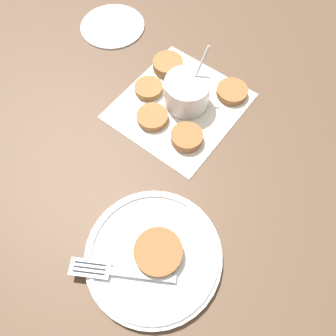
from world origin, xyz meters
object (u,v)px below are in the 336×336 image
at_px(serving_plate, 153,255).
at_px(fritter_on_plate, 158,252).
at_px(extra_saucer, 112,25).
at_px(fork, 111,271).
at_px(sauce_bowl, 187,93).

distance_m(serving_plate, fritter_on_plate, 0.02).
xyz_separation_m(serving_plate, extra_saucer, (0.42, 0.40, -0.01)).
xyz_separation_m(fritter_on_plate, fork, (-0.07, 0.05, -0.01)).
bearing_deg(fritter_on_plate, fork, 143.50).
xyz_separation_m(sauce_bowl, extra_saucer, (0.10, 0.28, -0.03)).
relative_size(serving_plate, fork, 1.40).
relative_size(sauce_bowl, extra_saucer, 0.77).
relative_size(fritter_on_plate, extra_saucer, 0.51).
distance_m(sauce_bowl, fork, 0.38).
relative_size(serving_plate, extra_saucer, 1.47).
bearing_deg(sauce_bowl, fritter_on_plate, -156.99).
relative_size(sauce_bowl, fork, 0.74).
xyz_separation_m(fritter_on_plate, extra_saucer, (0.41, 0.41, -0.02)).
bearing_deg(extra_saucer, fritter_on_plate, -135.12).
distance_m(fritter_on_plate, fork, 0.08).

